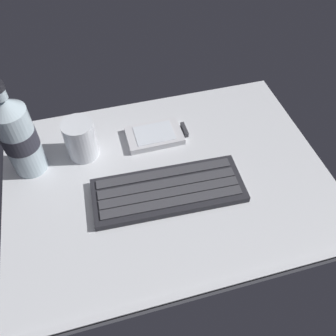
{
  "coord_description": "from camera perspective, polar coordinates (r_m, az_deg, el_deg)",
  "views": [
    {
      "loc": [
        -11.39,
        -41.98,
        56.05
      ],
      "look_at": [
        0.0,
        0.0,
        3.0
      ],
      "focal_mm": 37.89,
      "sensor_mm": 36.0,
      "label": 1
    }
  ],
  "objects": [
    {
      "name": "handheld_device",
      "position": [
        0.78,
        -1.75,
        5.36
      ],
      "size": [
        12.84,
        7.68,
        1.5
      ],
      "color": "silver",
      "rests_on": "ground_plane"
    },
    {
      "name": "ground_plane",
      "position": [
        0.72,
        0.05,
        -2.16
      ],
      "size": [
        64.0,
        48.0,
        2.8
      ],
      "color": "silver"
    },
    {
      "name": "keyboard",
      "position": [
        0.68,
        0.06,
        -3.61
      ],
      "size": [
        29.45,
        12.24,
        1.7
      ],
      "color": "#232328",
      "rests_on": "ground_plane"
    },
    {
      "name": "juice_cup",
      "position": [
        0.74,
        -13.84,
        4.32
      ],
      "size": [
        6.4,
        6.4,
        8.5
      ],
      "color": "silver",
      "rests_on": "ground_plane"
    },
    {
      "name": "water_bottle",
      "position": [
        0.72,
        -22.99,
        4.83
      ],
      "size": [
        6.73,
        6.73,
        20.8
      ],
      "color": "silver",
      "rests_on": "ground_plane"
    }
  ]
}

